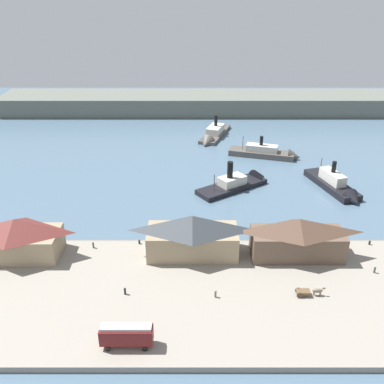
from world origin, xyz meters
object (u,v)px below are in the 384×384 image
(ferry_shed_customs_shed, at_px, (298,237))
(mooring_post_east, at_px, (140,242))
(pedestrian_walking_west, at_px, (94,245))
(ferry_mid_harbor, at_px, (213,135))
(pedestrian_standing_center, at_px, (125,291))
(pedestrian_at_waters_edge, at_px, (216,294))
(street_tram, at_px, (127,334))
(ferry_approaching_east, at_px, (241,182))
(mooring_post_west, at_px, (370,243))
(pedestrian_near_cart, at_px, (375,270))
(ferry_moored_west, at_px, (337,187))
(horse_cart, at_px, (309,291))
(ferry_approaching_west, at_px, (270,153))
(ferry_shed_west_terminal, at_px, (193,235))
(ferry_shed_central_terminal, at_px, (17,237))

(ferry_shed_customs_shed, xyz_separation_m, mooring_post_east, (-34.47, 4.59, -4.15))
(pedestrian_walking_west, xyz_separation_m, ferry_mid_harbor, (29.98, 78.03, -0.72))
(pedestrian_standing_center, bearing_deg, pedestrian_at_waters_edge, -2.84)
(street_tram, height_order, ferry_approaching_east, ferry_approaching_east)
(mooring_post_west, bearing_deg, pedestrian_near_cart, -105.43)
(pedestrian_walking_west, distance_m, mooring_post_west, 62.22)
(pedestrian_near_cart, xyz_separation_m, pedestrian_walking_west, (-59.31, 9.16, 0.01))
(pedestrian_near_cart, height_order, ferry_mid_harbor, ferry_mid_harbor)
(pedestrian_walking_west, bearing_deg, street_tram, -68.29)
(pedestrian_near_cart, distance_m, ferry_moored_west, 40.76)
(mooring_post_east, relative_size, ferry_mid_harbor, 0.03)
(horse_cart, relative_size, ferry_approaching_east, 0.24)
(street_tram, xyz_separation_m, ferry_approaching_west, (37.32, 87.24, -2.28))
(ferry_shed_customs_shed, bearing_deg, pedestrian_at_waters_edge, -142.68)
(ferry_shed_customs_shed, bearing_deg, mooring_post_west, 13.59)
(mooring_post_west, bearing_deg, pedestrian_standing_center, -161.96)
(street_tram, xyz_separation_m, horse_cart, (32.62, 12.56, -1.55))
(pedestrian_near_cart, bearing_deg, ferry_approaching_west, 98.84)
(pedestrian_standing_center, distance_m, ferry_moored_west, 72.17)
(ferry_shed_west_terminal, bearing_deg, ferry_shed_customs_shed, -1.69)
(pedestrian_near_cart, distance_m, ferry_mid_harbor, 91.99)
(street_tram, relative_size, pedestrian_standing_center, 5.21)
(street_tram, distance_m, ferry_approaching_west, 94.91)
(horse_cart, distance_m, ferry_mid_harbor, 95.32)
(mooring_post_east, bearing_deg, pedestrian_walking_west, -170.67)
(ferry_shed_central_terminal, distance_m, pedestrian_walking_west, 16.05)
(pedestrian_standing_center, xyz_separation_m, ferry_mid_harbor, (20.67, 93.93, -0.74))
(ferry_shed_central_terminal, relative_size, pedestrian_standing_center, 11.01)
(ferry_approaching_west, bearing_deg, mooring_post_east, -124.27)
(pedestrian_at_waters_edge, height_order, pedestrian_near_cart, pedestrian_at_waters_edge)
(ferry_shed_central_terminal, xyz_separation_m, ferry_mid_harbor, (45.31, 80.89, -4.52))
(pedestrian_at_waters_edge, relative_size, ferry_approaching_west, 0.06)
(ferry_shed_west_terminal, distance_m, ferry_approaching_west, 66.46)
(street_tram, relative_size, ferry_approaching_east, 0.37)
(ferry_shed_west_terminal, xyz_separation_m, ferry_approaching_west, (26.66, 60.71, -4.53))
(ferry_shed_customs_shed, relative_size, mooring_post_west, 22.11)
(pedestrian_walking_west, distance_m, ferry_mid_harbor, 83.60)
(ferry_shed_west_terminal, xyz_separation_m, ferry_mid_harbor, (7.85, 80.30, -4.72))
(ferry_mid_harbor, height_order, ferry_approaching_east, ferry_approaching_east)
(pedestrian_near_cart, height_order, mooring_post_west, pedestrian_near_cart)
(horse_cart, distance_m, ferry_moored_west, 51.53)
(ferry_mid_harbor, height_order, ferry_moored_west, ferry_moored_west)
(ferry_shed_central_terminal, distance_m, ferry_shed_west_terminal, 37.46)
(ferry_shed_central_terminal, distance_m, mooring_post_east, 26.14)
(ferry_mid_harbor, bearing_deg, pedestrian_standing_center, -102.41)
(pedestrian_standing_center, height_order, mooring_post_east, pedestrian_standing_center)
(ferry_shed_customs_shed, relative_size, ferry_approaching_east, 0.85)
(pedestrian_near_cart, bearing_deg, pedestrian_walking_west, 171.22)
(ferry_shed_customs_shed, distance_m, pedestrian_at_waters_edge, 23.11)
(ferry_shed_central_terminal, height_order, pedestrian_standing_center, ferry_shed_central_terminal)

